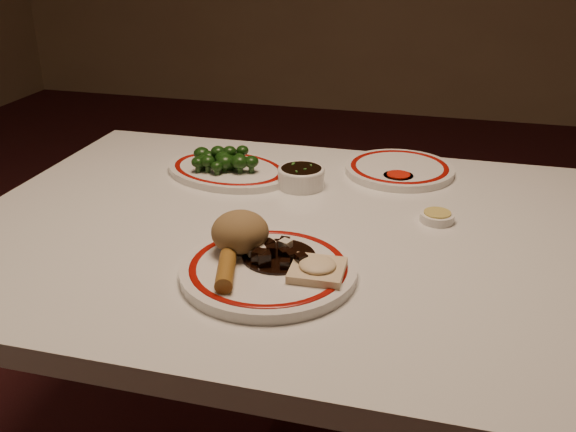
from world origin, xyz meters
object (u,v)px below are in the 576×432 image
at_px(dining_table, 289,269).
at_px(main_plate, 268,270).
at_px(broccoli_pile, 224,158).
at_px(broccoli_plate, 229,170).
at_px(fried_wonton, 317,268).
at_px(spring_roll, 226,270).
at_px(soy_bowl, 301,178).
at_px(stirfry_heap, 275,254).
at_px(rice_mound, 240,232).

xyz_separation_m(dining_table, main_plate, (0.02, -0.19, 0.10)).
bearing_deg(broccoli_pile, broccoli_plate, 32.35).
distance_m(dining_table, fried_wonton, 0.25).
distance_m(spring_roll, broccoli_plate, 0.48).
height_order(fried_wonton, soy_bowl, same).
height_order(spring_roll, stirfry_heap, spring_roll).
distance_m(main_plate, broccoli_plate, 0.46).
bearing_deg(rice_mound, spring_roll, -85.24).
bearing_deg(spring_roll, fried_wonton, 4.34).
height_order(spring_roll, broccoli_pile, broccoli_pile).
distance_m(fried_wonton, broccoli_plate, 0.50).
bearing_deg(main_plate, dining_table, 94.74).
xyz_separation_m(dining_table, fried_wonton, (0.10, -0.19, 0.12)).
relative_size(dining_table, soy_bowl, 12.33).
height_order(dining_table, main_plate, main_plate).
height_order(main_plate, broccoli_plate, main_plate).
distance_m(main_plate, broccoli_pile, 0.46).
relative_size(rice_mound, spring_roll, 0.96).
relative_size(main_plate, rice_mound, 3.05).
bearing_deg(soy_bowl, stirfry_heap, -82.94).
bearing_deg(dining_table, rice_mound, -105.93).
relative_size(dining_table, rice_mound, 12.80).
relative_size(main_plate, soy_bowl, 2.94).
relative_size(rice_mound, soy_bowl, 0.96).
bearing_deg(broccoli_plate, dining_table, -48.04).
relative_size(rice_mound, broccoli_plate, 0.28).
height_order(dining_table, stirfry_heap, stirfry_heap).
distance_m(spring_roll, soy_bowl, 0.43).
height_order(rice_mound, stirfry_heap, rice_mound).
bearing_deg(stirfry_heap, rice_mound, 168.24).
xyz_separation_m(spring_roll, broccoli_pile, (-0.17, 0.45, 0.01)).
bearing_deg(spring_roll, broccoli_pile, 94.99).
bearing_deg(rice_mound, dining_table, 74.07).
bearing_deg(fried_wonton, stirfry_heap, 158.25).
bearing_deg(dining_table, broccoli_pile, 133.73).
bearing_deg(spring_roll, rice_mound, 79.38).
bearing_deg(rice_mound, fried_wonton, -17.33).
bearing_deg(broccoli_plate, broccoli_pile, -147.65).
bearing_deg(broccoli_pile, spring_roll, -69.63).
bearing_deg(stirfry_heap, dining_table, 97.05).
xyz_separation_m(spring_roll, broccoli_plate, (-0.16, 0.46, -0.02)).
height_order(main_plate, spring_roll, spring_roll).
bearing_deg(spring_roll, broccoli_plate, 93.93).
height_order(main_plate, broccoli_pile, broccoli_pile).
relative_size(broccoli_pile, soy_bowl, 1.63).
height_order(stirfry_heap, soy_bowl, stirfry_heap).
bearing_deg(broccoli_pile, rice_mound, -66.12).
distance_m(main_plate, stirfry_heap, 0.03).
relative_size(main_plate, broccoli_pile, 1.80).
height_order(main_plate, fried_wonton, fried_wonton).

